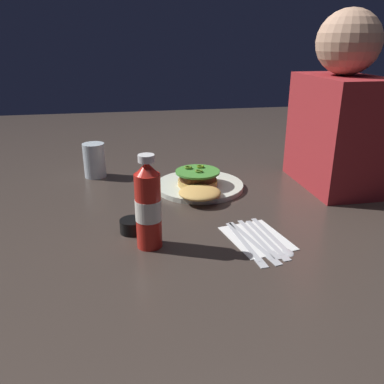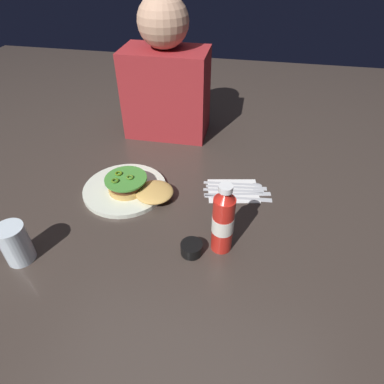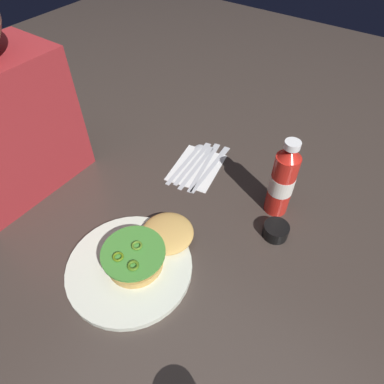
{
  "view_description": "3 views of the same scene",
  "coord_description": "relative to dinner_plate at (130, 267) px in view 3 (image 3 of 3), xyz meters",
  "views": [
    {
      "loc": [
        1.05,
        -0.14,
        0.44
      ],
      "look_at": [
        0.14,
        0.03,
        0.08
      ],
      "focal_mm": 37.52,
      "sensor_mm": 36.0,
      "label": 1
    },
    {
      "loc": [
        0.29,
        -0.71,
        0.7
      ],
      "look_at": [
        0.14,
        0.03,
        0.08
      ],
      "focal_mm": 31.13,
      "sensor_mm": 36.0,
      "label": 2
    },
    {
      "loc": [
        -0.32,
        -0.23,
        0.65
      ],
      "look_at": [
        0.13,
        0.08,
        0.06
      ],
      "focal_mm": 31.32,
      "sensor_mm": 36.0,
      "label": 3
    }
  ],
  "objects": [
    {
      "name": "ketchup_bottle",
      "position": [
        0.34,
        -0.18,
        0.09
      ],
      "size": [
        0.06,
        0.06,
        0.21
      ],
      "color": "red",
      "rests_on": "ground_plane"
    },
    {
      "name": "spoon_utensil",
      "position": [
        0.37,
        0.11,
        -0.0
      ],
      "size": [
        0.2,
        0.04,
        0.0
      ],
      "color": "silver",
      "rests_on": "napkin"
    },
    {
      "name": "table_knife",
      "position": [
        0.38,
        0.05,
        -0.0
      ],
      "size": [
        0.22,
        0.06,
        0.0
      ],
      "color": "silver",
      "rests_on": "napkin"
    },
    {
      "name": "burger_sandwich",
      "position": [
        0.05,
        -0.01,
        0.03
      ],
      "size": [
        0.22,
        0.14,
        0.05
      ],
      "color": "tan",
      "rests_on": "dinner_plate"
    },
    {
      "name": "ground_plane",
      "position": [
        0.09,
        -0.09,
        -0.01
      ],
      "size": [
        3.0,
        3.0,
        0.0
      ],
      "primitive_type": "plane",
      "color": "#3B312B"
    },
    {
      "name": "condiment_cup",
      "position": [
        0.27,
        -0.22,
        0.01
      ],
      "size": [
        0.06,
        0.06,
        0.03
      ],
      "primitive_type": "cylinder",
      "color": "black",
      "rests_on": "ground_plane"
    },
    {
      "name": "butter_knife",
      "position": [
        0.38,
        0.03,
        -0.0
      ],
      "size": [
        0.22,
        0.03,
        0.0
      ],
      "color": "silver",
      "rests_on": "napkin"
    },
    {
      "name": "fork_utensil",
      "position": [
        0.37,
        0.07,
        -0.0
      ],
      "size": [
        0.2,
        0.04,
        0.0
      ],
      "color": "silver",
      "rests_on": "napkin"
    },
    {
      "name": "steak_knife",
      "position": [
        0.37,
        0.09,
        -0.0
      ],
      "size": [
        0.2,
        0.04,
        0.0
      ],
      "color": "silver",
      "rests_on": "napkin"
    },
    {
      "name": "napkin",
      "position": [
        0.35,
        0.07,
        -0.01
      ],
      "size": [
        0.19,
        0.15,
        0.0
      ],
      "primitive_type": "cube",
      "rotation": [
        0.0,
        0.0,
        0.19
      ],
      "color": "white",
      "rests_on": "ground_plane"
    },
    {
      "name": "dinner_plate",
      "position": [
        0.0,
        0.0,
        0.0
      ],
      "size": [
        0.27,
        0.27,
        0.01
      ],
      "primitive_type": "cylinder",
      "color": "silver",
      "rests_on": "ground_plane"
    }
  ]
}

